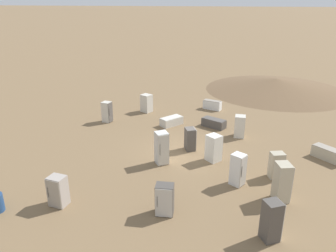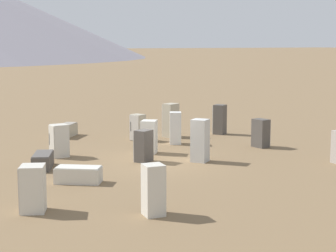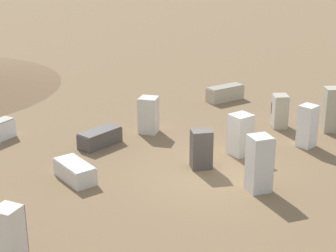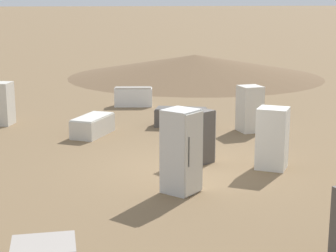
% 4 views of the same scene
% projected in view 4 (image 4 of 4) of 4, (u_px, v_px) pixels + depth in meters
% --- Properties ---
extents(ground_plane, '(1000.00, 1000.00, 0.00)m').
position_uv_depth(ground_plane, '(186.00, 167.00, 14.62)').
color(ground_plane, brown).
extents(dirt_mound, '(14.46, 14.46, 1.25)m').
position_uv_depth(dirt_mound, '(195.00, 66.00, 32.02)').
color(dirt_mound, brown).
rests_on(dirt_mound, ground_plane).
extents(discarded_fridge_3, '(1.03, 1.03, 1.59)m').
position_uv_depth(discarded_fridge_3, '(272.00, 138.00, 14.36)').
color(discarded_fridge_3, silver).
rests_on(discarded_fridge_3, ground_plane).
extents(discarded_fridge_5, '(0.72, 0.79, 1.52)m').
position_uv_depth(discarded_fridge_5, '(250.00, 109.00, 18.48)').
color(discarded_fridge_5, beige).
rests_on(discarded_fridge_5, ground_plane).
extents(discarded_fridge_7, '(1.63, 0.96, 0.79)m').
position_uv_depth(discarded_fridge_7, '(133.00, 97.00, 23.00)').
color(discarded_fridge_7, white).
rests_on(discarded_fridge_7, ground_plane).
extents(discarded_fridge_8, '(1.90, 1.40, 0.64)m').
position_uv_depth(discarded_fridge_8, '(181.00, 117.00, 19.31)').
color(discarded_fridge_8, '#4C4742').
rests_on(discarded_fridge_8, ground_plane).
extents(discarded_fridge_9, '(1.02, 1.01, 1.48)m').
position_uv_depth(discarded_fridge_9, '(0.00, 103.00, 19.52)').
color(discarded_fridge_9, beige).
rests_on(discarded_fridge_9, ground_plane).
extents(discarded_fridge_11, '(1.64, 1.84, 0.62)m').
position_uv_depth(discarded_fridge_11, '(93.00, 126.00, 18.04)').
color(discarded_fridge_11, beige).
rests_on(discarded_fridge_11, ground_plane).
extents(discarded_fridge_12, '(0.96, 0.97, 1.90)m').
position_uv_depth(discarded_fridge_12, '(181.00, 151.00, 12.49)').
color(discarded_fridge_12, silver).
rests_on(discarded_fridge_12, ground_plane).
extents(discarded_fridge_13, '(0.86, 0.91, 1.42)m').
position_uv_depth(discarded_fridge_13, '(198.00, 136.00, 14.96)').
color(discarded_fridge_13, '#4C4742').
rests_on(discarded_fridge_13, ground_plane).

